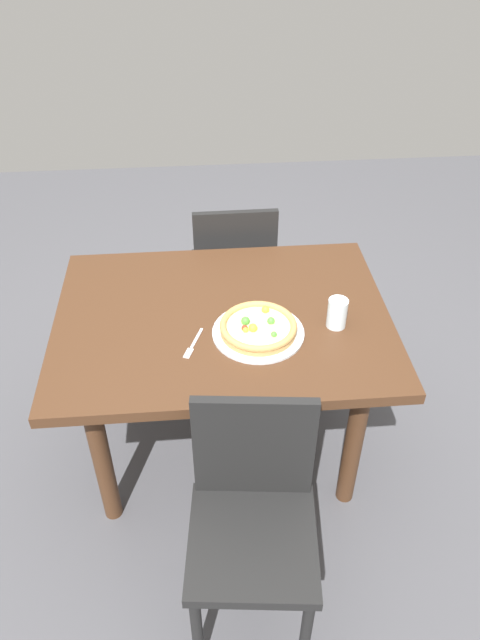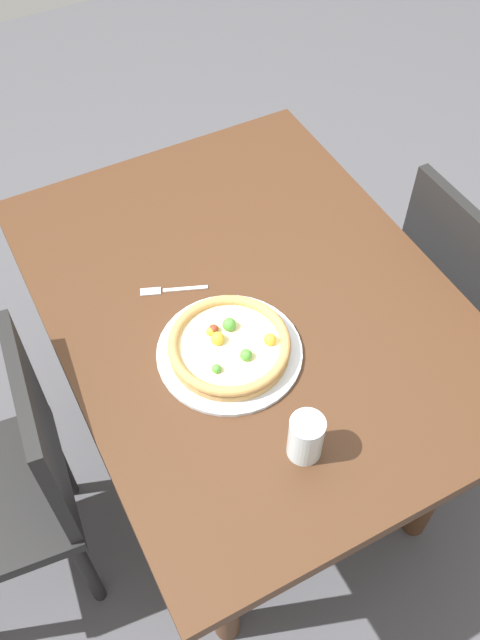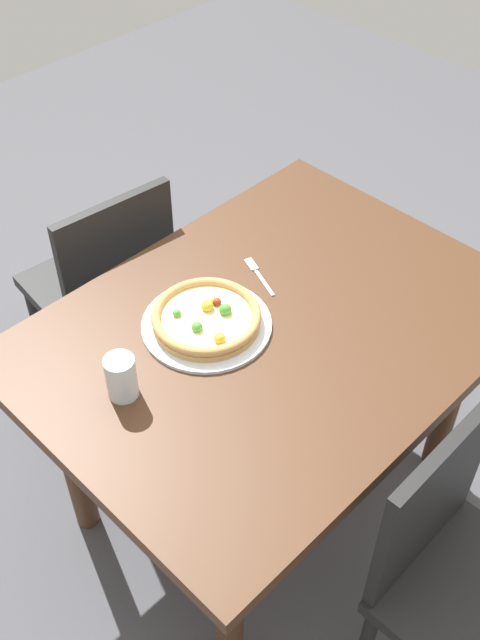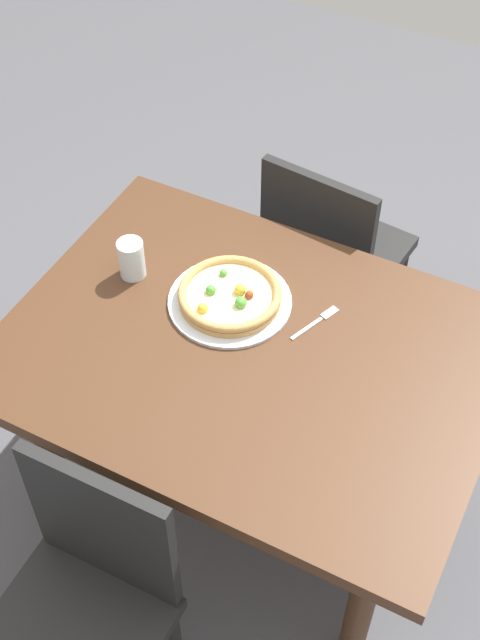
{
  "view_description": "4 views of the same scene",
  "coord_description": "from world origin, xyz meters",
  "px_view_note": "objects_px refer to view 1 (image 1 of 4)",
  "views": [
    {
      "loc": [
        0.08,
        1.74,
        2.12
      ],
      "look_at": [
        -0.06,
        0.06,
        0.76
      ],
      "focal_mm": 33.24,
      "sensor_mm": 36.0,
      "label": 1
    },
    {
      "loc": [
        -0.93,
        0.51,
        2.02
      ],
      "look_at": [
        -0.06,
        0.06,
        0.76
      ],
      "focal_mm": 38.43,
      "sensor_mm": 36.0,
      "label": 2
    },
    {
      "loc": [
        -1.02,
        -0.9,
        2.09
      ],
      "look_at": [
        -0.06,
        0.06,
        0.76
      ],
      "focal_mm": 42.24,
      "sensor_mm": 36.0,
      "label": 3
    },
    {
      "loc": [
        0.62,
        -1.25,
        2.4
      ],
      "look_at": [
        -0.06,
        0.06,
        0.76
      ],
      "focal_mm": 47.77,
      "sensor_mm": 36.0,
      "label": 4
    }
  ],
  "objects_px": {
    "plate": "(258,333)",
    "pizza": "(258,327)",
    "chair_near": "(234,271)",
    "fork": "(193,346)",
    "chair_far": "(253,514)",
    "dining_table": "(223,336)",
    "drinking_glass": "(337,313)"
  },
  "relations": [
    {
      "from": "chair_far",
      "to": "fork",
      "type": "relative_size",
      "value": 5.45
    },
    {
      "from": "chair_near",
      "to": "drinking_glass",
      "type": "xyz_separation_m",
      "value": [
        -0.32,
        0.77,
        0.32
      ]
    },
    {
      "from": "plate",
      "to": "chair_far",
      "type": "bearing_deg",
      "value": 82.65
    },
    {
      "from": "plate",
      "to": "dining_table",
      "type": "bearing_deg",
      "value": -44.08
    },
    {
      "from": "drinking_glass",
      "to": "chair_far",
      "type": "bearing_deg",
      "value": 58.39
    },
    {
      "from": "fork",
      "to": "chair_near",
      "type": "bearing_deg",
      "value": -172.22
    },
    {
      "from": "fork",
      "to": "dining_table",
      "type": "bearing_deg",
      "value": 166.67
    },
    {
      "from": "pizza",
      "to": "dining_table",
      "type": "bearing_deg",
      "value": -44.03
    },
    {
      "from": "pizza",
      "to": "fork",
      "type": "bearing_deg",
      "value": 11.48
    },
    {
      "from": "chair_near",
      "to": "pizza",
      "type": "xyz_separation_m",
      "value": [
        -0.03,
        0.8,
        0.3
      ]
    },
    {
      "from": "fork",
      "to": "pizza",
      "type": "bearing_deg",
      "value": 123.0
    },
    {
      "from": "chair_near",
      "to": "fork",
      "type": "xyz_separation_m",
      "value": [
        0.21,
        0.85,
        0.27
      ]
    },
    {
      "from": "drinking_glass",
      "to": "pizza",
      "type": "bearing_deg",
      "value": 4.68
    },
    {
      "from": "fork",
      "to": "drinking_glass",
      "type": "height_order",
      "value": "drinking_glass"
    },
    {
      "from": "chair_far",
      "to": "plate",
      "type": "bearing_deg",
      "value": -91.31
    },
    {
      "from": "chair_far",
      "to": "fork",
      "type": "bearing_deg",
      "value": -66.27
    },
    {
      "from": "chair_far",
      "to": "drinking_glass",
      "type": "bearing_deg",
      "value": -115.57
    },
    {
      "from": "chair_far",
      "to": "dining_table",
      "type": "bearing_deg",
      "value": -79.84
    },
    {
      "from": "dining_table",
      "to": "pizza",
      "type": "distance_m",
      "value": 0.21
    },
    {
      "from": "plate",
      "to": "drinking_glass",
      "type": "distance_m",
      "value": 0.29
    },
    {
      "from": "pizza",
      "to": "drinking_glass",
      "type": "height_order",
      "value": "drinking_glass"
    },
    {
      "from": "chair_far",
      "to": "plate",
      "type": "distance_m",
      "value": 0.63
    },
    {
      "from": "dining_table",
      "to": "chair_near",
      "type": "height_order",
      "value": "chair_near"
    },
    {
      "from": "drinking_glass",
      "to": "plate",
      "type": "bearing_deg",
      "value": 4.77
    },
    {
      "from": "chair_near",
      "to": "chair_far",
      "type": "height_order",
      "value": "same"
    },
    {
      "from": "dining_table",
      "to": "drinking_glass",
      "type": "xyz_separation_m",
      "value": [
        -0.41,
        0.09,
        0.16
      ]
    },
    {
      "from": "chair_far",
      "to": "drinking_glass",
      "type": "xyz_separation_m",
      "value": [
        -0.36,
        -0.59,
        0.32
      ]
    },
    {
      "from": "chair_near",
      "to": "fork",
      "type": "relative_size",
      "value": 5.45
    },
    {
      "from": "dining_table",
      "to": "chair_far",
      "type": "bearing_deg",
      "value": 94.13
    },
    {
      "from": "chair_near",
      "to": "fork",
      "type": "bearing_deg",
      "value": -104.3
    },
    {
      "from": "plate",
      "to": "pizza",
      "type": "relative_size",
      "value": 1.2
    },
    {
      "from": "chair_near",
      "to": "pizza",
      "type": "bearing_deg",
      "value": -88.41
    }
  ]
}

